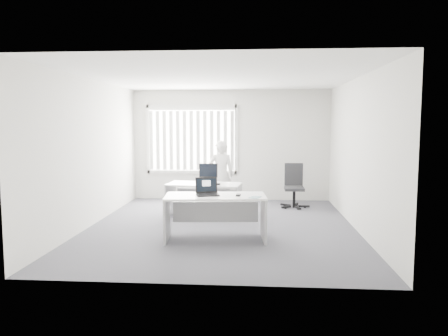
# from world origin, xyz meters

# --- Properties ---
(ground) EXTENTS (6.00, 6.00, 0.00)m
(ground) POSITION_xyz_m (0.00, 0.00, 0.00)
(ground) COLOR #55555D
(ground) RESTS_ON ground
(wall_back) EXTENTS (5.00, 0.02, 2.80)m
(wall_back) POSITION_xyz_m (0.00, 3.00, 1.40)
(wall_back) COLOR beige
(wall_back) RESTS_ON ground
(wall_front) EXTENTS (5.00, 0.02, 2.80)m
(wall_front) POSITION_xyz_m (0.00, -3.00, 1.40)
(wall_front) COLOR beige
(wall_front) RESTS_ON ground
(wall_left) EXTENTS (0.02, 6.00, 2.80)m
(wall_left) POSITION_xyz_m (-2.50, 0.00, 1.40)
(wall_left) COLOR beige
(wall_left) RESTS_ON ground
(wall_right) EXTENTS (0.02, 6.00, 2.80)m
(wall_right) POSITION_xyz_m (2.50, 0.00, 1.40)
(wall_right) COLOR beige
(wall_right) RESTS_ON ground
(ceiling) EXTENTS (5.00, 6.00, 0.02)m
(ceiling) POSITION_xyz_m (0.00, 0.00, 2.80)
(ceiling) COLOR white
(ceiling) RESTS_ON wall_back
(window) EXTENTS (2.32, 0.06, 1.76)m
(window) POSITION_xyz_m (-1.00, 2.96, 1.55)
(window) COLOR silver
(window) RESTS_ON wall_back
(blinds) EXTENTS (2.20, 0.10, 1.50)m
(blinds) POSITION_xyz_m (-1.00, 2.90, 1.52)
(blinds) COLOR white
(blinds) RESTS_ON wall_back
(desk_near) EXTENTS (1.73, 0.93, 0.76)m
(desk_near) POSITION_xyz_m (-0.03, -0.94, 0.55)
(desk_near) COLOR white
(desk_near) RESTS_ON ground
(desk_far) EXTENTS (1.60, 0.90, 0.70)m
(desk_far) POSITION_xyz_m (-0.44, 0.94, 0.50)
(desk_far) COLOR white
(desk_far) RESTS_ON ground
(office_chair) EXTENTS (0.58, 0.58, 1.02)m
(office_chair) POSITION_xyz_m (1.54, 2.05, 0.32)
(office_chair) COLOR black
(office_chair) RESTS_ON ground
(person) EXTENTS (0.60, 0.41, 1.57)m
(person) POSITION_xyz_m (-0.15, 1.77, 0.79)
(person) COLOR silver
(person) RESTS_ON ground
(laptop) EXTENTS (0.44, 0.41, 0.29)m
(laptop) POSITION_xyz_m (-0.15, -0.98, 0.91)
(laptop) COLOR black
(laptop) RESTS_ON desk_near
(paper_sheet) EXTENTS (0.31, 0.23, 0.00)m
(paper_sheet) POSITION_xyz_m (0.27, -1.02, 0.76)
(paper_sheet) COLOR white
(paper_sheet) RESTS_ON desk_near
(mouse) EXTENTS (0.08, 0.12, 0.04)m
(mouse) POSITION_xyz_m (0.36, -1.01, 0.79)
(mouse) COLOR #AAAAAC
(mouse) RESTS_ON paper_sheet
(booklet) EXTENTS (0.22, 0.25, 0.01)m
(booklet) POSITION_xyz_m (0.64, -1.12, 0.77)
(booklet) COLOR white
(booklet) RESTS_ON desk_near
(keyboard) EXTENTS (0.49, 0.22, 0.02)m
(keyboard) POSITION_xyz_m (-0.32, 0.75, 0.71)
(keyboard) COLOR black
(keyboard) RESTS_ON desk_far
(monitor) EXTENTS (0.41, 0.15, 0.40)m
(monitor) POSITION_xyz_m (-0.38, 1.19, 0.90)
(monitor) COLOR black
(monitor) RESTS_ON desk_far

